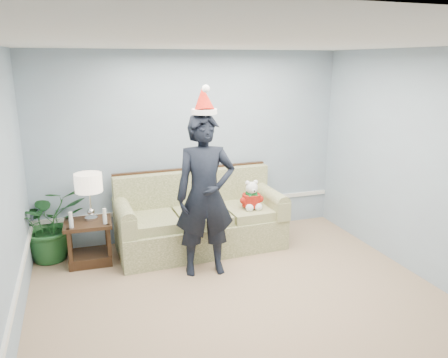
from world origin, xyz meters
TOP-DOWN VIEW (x-y plane):
  - room_shell at (0.00, 0.00)m, footprint 4.54×5.04m
  - wainscot_trim at (-1.18, 1.18)m, footprint 4.49×4.99m
  - sofa at (-0.04, 2.03)m, footprint 2.29×1.03m
  - side_table at (-1.54, 1.98)m, footprint 0.61×0.51m
  - table_lamp at (-1.48, 2.05)m, footprint 0.34×0.34m
  - candle_pair at (-1.53, 1.83)m, footprint 0.45×0.05m
  - houseplant at (-2.00, 2.27)m, footprint 1.06×0.97m
  - man at (-0.18, 1.26)m, footprint 0.77×0.55m
  - santa_hat at (-0.18, 1.28)m, footprint 0.31×0.34m
  - teddy_bear at (0.65, 1.80)m, footprint 0.26×0.29m

SIDE VIEW (x-z plane):
  - side_table at x=-1.54m, z-range -0.06..0.50m
  - sofa at x=-0.04m, z-range -0.15..0.91m
  - wainscot_trim at x=-1.18m, z-range 0.42..0.48m
  - houseplant at x=-2.00m, z-range 0.00..1.00m
  - candle_pair at x=-1.53m, z-range 0.56..0.76m
  - teddy_bear at x=0.65m, z-range 0.50..0.91m
  - man at x=-0.18m, z-range 0.00..1.97m
  - table_lamp at x=-1.48m, z-range 0.73..1.34m
  - room_shell at x=0.00m, z-range -0.02..2.72m
  - santa_hat at x=-0.18m, z-range 1.94..2.28m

